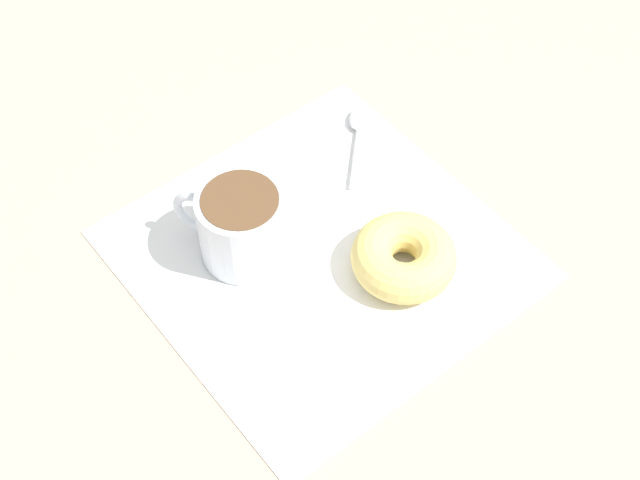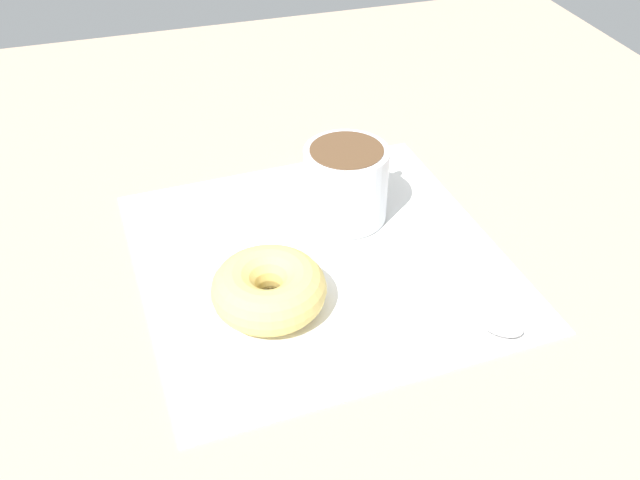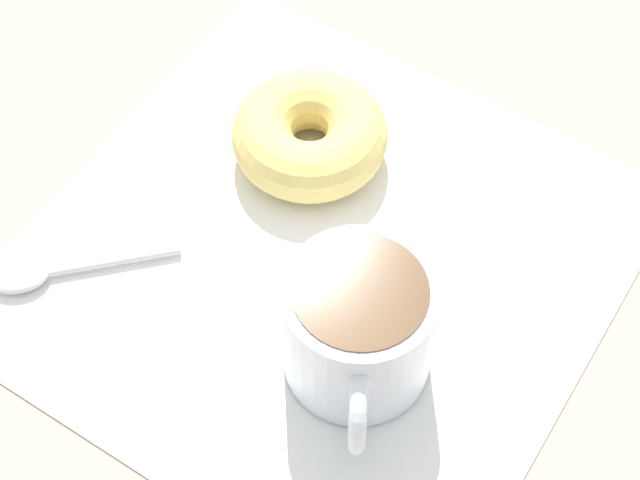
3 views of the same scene
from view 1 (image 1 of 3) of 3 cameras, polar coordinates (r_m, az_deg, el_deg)
name	(u,v)px [view 1 (image 1 of 3)]	position (r cm, az deg, el deg)	size (l,w,h in cm)	color
ground_plane	(311,274)	(86.14, -0.61, -2.19)	(120.00, 120.00, 2.00)	tan
napkin	(320,253)	(86.15, 0.00, -0.86)	(33.60, 33.60, 0.30)	white
coffee_cup	(241,224)	(83.36, -5.10, 1.01)	(8.56, 10.45, 7.73)	silver
donut	(404,257)	(83.63, 5.38, -1.10)	(9.99, 9.99, 3.94)	#E5C66B
spoon	(359,128)	(96.29, 2.50, 7.15)	(8.91, 9.50, 0.90)	silver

